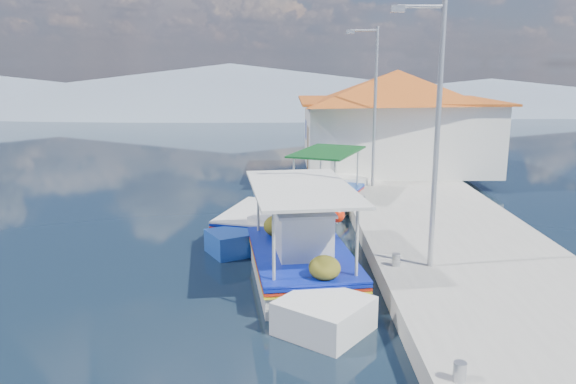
{
  "coord_description": "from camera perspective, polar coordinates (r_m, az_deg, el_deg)",
  "views": [
    {
      "loc": [
        1.18,
        -10.74,
        5.15
      ],
      "look_at": [
        1.28,
        6.4,
        1.3
      ],
      "focal_mm": 35.65,
      "sensor_mm": 36.0,
      "label": 1
    }
  ],
  "objects": [
    {
      "name": "quay",
      "position": [
        18.07,
        14.84,
        -3.51
      ],
      "size": [
        5.0,
        44.0,
        0.5
      ],
      "primitive_type": "cube",
      "color": "#A6A49B",
      "rests_on": "ground"
    },
    {
      "name": "harbor_building",
      "position": [
        26.33,
        10.73,
        7.27
      ],
      "size": [
        10.49,
        10.49,
        4.4
      ],
      "color": "silver",
      "rests_on": "quay"
    },
    {
      "name": "caique_green_canopy",
      "position": [
        20.78,
        3.8,
        -0.71
      ],
      "size": [
        3.4,
        5.86,
        2.37
      ],
      "rotation": [
        0.0,
        0.0,
        0.39
      ],
      "color": "silver",
      "rests_on": "ground"
    },
    {
      "name": "bollards",
      "position": [
        16.81,
        8.65,
        -3.01
      ],
      "size": [
        0.2,
        17.2,
        0.3
      ],
      "color": "#A5A8AD",
      "rests_on": "quay"
    },
    {
      "name": "ground",
      "position": [
        11.97,
        -6.12,
        -12.91
      ],
      "size": [
        160.0,
        160.0,
        0.0
      ],
      "primitive_type": "plane",
      "color": "black",
      "rests_on": "ground"
    },
    {
      "name": "lamp_post_far",
      "position": [
        22.03,
        8.45,
        9.15
      ],
      "size": [
        1.21,
        0.14,
        6.0
      ],
      "color": "#A5A8AD",
      "rests_on": "quay"
    },
    {
      "name": "lamp_post_near",
      "position": [
        13.23,
        14.33,
        6.64
      ],
      "size": [
        1.21,
        0.14,
        6.0
      ],
      "color": "#A5A8AD",
      "rests_on": "quay"
    },
    {
      "name": "main_caique",
      "position": [
        14.01,
        1.38,
        -6.73
      ],
      "size": [
        2.94,
        7.79,
        2.59
      ],
      "rotation": [
        0.0,
        0.0,
        -0.13
      ],
      "color": "silver",
      "rests_on": "ground"
    },
    {
      "name": "mountain_ridge",
      "position": [
        67.02,
        4.3,
        9.97
      ],
      "size": [
        171.4,
        96.0,
        5.5
      ],
      "color": "slate",
      "rests_on": "ground"
    },
    {
      "name": "caique_blue_hull",
      "position": [
        17.92,
        -3.16,
        -3.1
      ],
      "size": [
        2.86,
        5.74,
        1.06
      ],
      "rotation": [
        0.0,
        0.0,
        0.29
      ],
      "color": "#1B47A4",
      "rests_on": "ground"
    }
  ]
}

